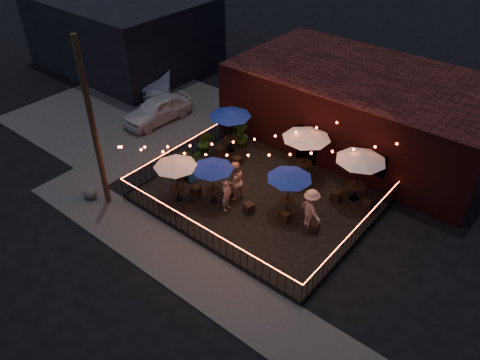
% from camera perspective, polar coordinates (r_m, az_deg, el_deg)
% --- Properties ---
extents(ground, '(110.00, 110.00, 0.00)m').
position_cam_1_polar(ground, '(20.99, -1.03, -5.11)').
color(ground, black).
rests_on(ground, ground).
extents(patio, '(10.00, 8.00, 0.15)m').
position_cam_1_polar(patio, '(22.14, 2.32, -2.33)').
color(patio, black).
rests_on(patio, ground).
extents(sidewalk, '(18.00, 2.50, 0.05)m').
position_cam_1_polar(sidewalk, '(19.30, -7.38, -9.91)').
color(sidewalk, '#413F3C').
rests_on(sidewalk, ground).
extents(parking_lot, '(11.00, 12.00, 0.02)m').
position_cam_1_polar(parking_lot, '(30.73, -13.49, 8.30)').
color(parking_lot, '#413F3C').
rests_on(parking_lot, ground).
extents(brick_building, '(14.00, 8.00, 4.00)m').
position_cam_1_polar(brick_building, '(26.62, 14.85, 8.43)').
color(brick_building, black).
rests_on(brick_building, ground).
extents(background_building, '(12.00, 9.00, 5.00)m').
position_cam_1_polar(background_building, '(37.02, -13.98, 17.22)').
color(background_building, black).
rests_on(background_building, ground).
extents(utility_pole, '(0.26, 0.26, 8.00)m').
position_cam_1_polar(utility_pole, '(20.78, -17.46, 6.10)').
color(utility_pole, '#3D2C19').
rests_on(utility_pole, ground).
extents(fence_front, '(10.00, 0.04, 1.04)m').
position_cam_1_polar(fence_front, '(19.46, -4.89, -6.61)').
color(fence_front, black).
rests_on(fence_front, patio).
extents(fence_left, '(0.04, 8.00, 1.04)m').
position_cam_1_polar(fence_left, '(24.56, -6.94, 3.37)').
color(fence_left, black).
rests_on(fence_left, patio).
extents(fence_right, '(0.04, 8.00, 1.04)m').
position_cam_1_polar(fence_right, '(19.90, 13.92, -6.62)').
color(fence_right, black).
rests_on(fence_right, patio).
extents(festoon_lights, '(10.02, 8.72, 1.32)m').
position_cam_1_polar(festoon_lights, '(21.05, -0.20, 3.59)').
color(festoon_lights, '#F63515').
rests_on(festoon_lights, ground).
extents(cafe_table_0, '(2.01, 2.01, 2.20)m').
position_cam_1_polar(cafe_table_0, '(21.02, -7.89, 1.98)').
color(cafe_table_0, black).
rests_on(cafe_table_0, patio).
extents(cafe_table_1, '(2.62, 2.62, 2.47)m').
position_cam_1_polar(cafe_table_1, '(24.37, -1.22, 8.12)').
color(cafe_table_1, black).
rests_on(cafe_table_1, patio).
extents(cafe_table_2, '(2.06, 2.06, 2.14)m').
position_cam_1_polar(cafe_table_2, '(20.76, -3.36, 1.66)').
color(cafe_table_2, black).
rests_on(cafe_table_2, patio).
extents(cafe_table_3, '(3.11, 3.11, 2.59)m').
position_cam_1_polar(cafe_table_3, '(22.43, 8.11, 5.41)').
color(cafe_table_3, black).
rests_on(cafe_table_3, patio).
extents(cafe_table_4, '(2.46, 2.46, 2.22)m').
position_cam_1_polar(cafe_table_4, '(20.14, 6.06, 0.52)').
color(cafe_table_4, black).
rests_on(cafe_table_4, patio).
extents(cafe_table_5, '(2.47, 2.47, 2.52)m').
position_cam_1_polar(cafe_table_5, '(21.37, 14.55, 2.66)').
color(cafe_table_5, black).
rests_on(cafe_table_5, patio).
extents(bistro_chair_0, '(0.38, 0.38, 0.43)m').
position_cam_1_polar(bistro_chair_0, '(23.33, -7.00, 0.54)').
color(bistro_chair_0, black).
rests_on(bistro_chair_0, patio).
extents(bistro_chair_1, '(0.51, 0.51, 0.50)m').
position_cam_1_polar(bistro_chair_1, '(22.13, -5.45, -1.45)').
color(bistro_chair_1, black).
rests_on(bistro_chair_1, patio).
extents(bistro_chair_2, '(0.45, 0.45, 0.49)m').
position_cam_1_polar(bistro_chair_2, '(24.98, -2.43, 3.51)').
color(bistro_chair_2, black).
rests_on(bistro_chair_2, patio).
extents(bistro_chair_3, '(0.46, 0.46, 0.45)m').
position_cam_1_polar(bistro_chair_3, '(24.22, -0.33, 2.33)').
color(bistro_chair_3, black).
rests_on(bistro_chair_3, patio).
extents(bistro_chair_4, '(0.41, 0.41, 0.46)m').
position_cam_1_polar(bistro_chair_4, '(21.90, -1.51, -1.81)').
color(bistro_chair_4, black).
rests_on(bistro_chair_4, patio).
extents(bistro_chair_5, '(0.50, 0.50, 0.47)m').
position_cam_1_polar(bistro_chair_5, '(21.12, 1.09, -3.43)').
color(bistro_chair_5, black).
rests_on(bistro_chair_5, patio).
extents(bistro_chair_6, '(0.53, 0.53, 0.48)m').
position_cam_1_polar(bistro_chair_6, '(23.42, 5.19, 0.90)').
color(bistro_chair_6, black).
rests_on(bistro_chair_6, patio).
extents(bistro_chair_7, '(0.44, 0.44, 0.41)m').
position_cam_1_polar(bistro_chair_7, '(23.04, 7.84, -0.09)').
color(bistro_chair_7, black).
rests_on(bistro_chair_7, patio).
extents(bistro_chair_8, '(0.42, 0.42, 0.49)m').
position_cam_1_polar(bistro_chair_8, '(20.72, 5.55, -4.52)').
color(bistro_chair_8, black).
rests_on(bistro_chair_8, patio).
extents(bistro_chair_9, '(0.48, 0.48, 0.47)m').
position_cam_1_polar(bistro_chair_9, '(20.38, 8.98, -5.71)').
color(bistro_chair_9, black).
rests_on(bistro_chair_9, patio).
extents(bistro_chair_10, '(0.52, 0.52, 0.51)m').
position_cam_1_polar(bistro_chair_10, '(22.23, 11.54, -1.90)').
color(bistro_chair_10, black).
rests_on(bistro_chair_10, patio).
extents(bistro_chair_11, '(0.45, 0.45, 0.45)m').
position_cam_1_polar(bistro_chair_11, '(22.06, 15.16, -2.96)').
color(bistro_chair_11, black).
rests_on(bistro_chair_11, patio).
extents(patron_a, '(0.51, 0.66, 1.61)m').
position_cam_1_polar(patron_a, '(20.94, -1.66, -1.84)').
color(patron_a, tan).
rests_on(patron_a, patio).
extents(patron_b, '(1.01, 1.14, 1.98)m').
position_cam_1_polar(patron_b, '(21.49, -0.66, -0.11)').
color(patron_b, '#D6A788').
rests_on(patron_b, patio).
extents(patron_c, '(1.44, 1.13, 1.95)m').
position_cam_1_polar(patron_c, '(20.13, 8.61, -3.52)').
color(patron_c, '#E1A491').
rests_on(patron_c, patio).
extents(potted_shrub_a, '(1.65, 1.56, 1.47)m').
position_cam_1_polar(potted_shrub_a, '(23.42, -5.77, 2.34)').
color(potted_shrub_a, '#133910').
rests_on(potted_shrub_a, patio).
extents(potted_shrub_b, '(1.00, 0.91, 1.49)m').
position_cam_1_polar(potted_shrub_b, '(24.79, -4.31, 4.52)').
color(potted_shrub_b, '#1B3E0D').
rests_on(potted_shrub_b, patio).
extents(potted_shrub_c, '(0.81, 0.81, 1.39)m').
position_cam_1_polar(potted_shrub_c, '(25.59, 0.14, 5.58)').
color(potted_shrub_c, '#18340C').
rests_on(potted_shrub_c, patio).
extents(cooler, '(0.70, 0.62, 0.77)m').
position_cam_1_polar(cooler, '(23.20, -5.95, 0.93)').
color(cooler, blue).
rests_on(cooler, patio).
extents(boulder, '(0.84, 0.73, 0.62)m').
position_cam_1_polar(boulder, '(23.22, -17.84, -1.53)').
color(boulder, '#464641').
rests_on(boulder, ground).
extents(car_white, '(2.08, 4.59, 1.53)m').
position_cam_1_polar(car_white, '(28.81, -9.97, 8.52)').
color(car_white, silver).
rests_on(car_white, ground).
extents(car_silver, '(4.68, 4.76, 1.63)m').
position_cam_1_polar(car_silver, '(32.99, -9.94, 12.28)').
color(car_silver, '#99989F').
rests_on(car_silver, ground).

